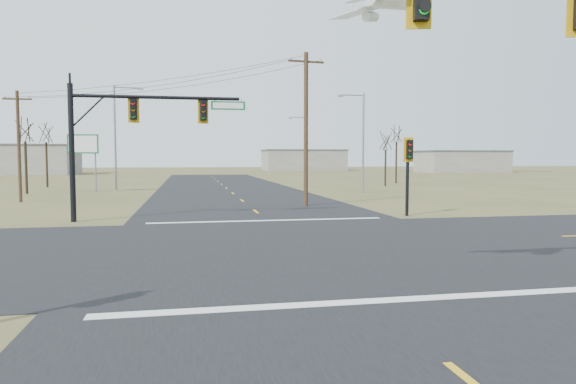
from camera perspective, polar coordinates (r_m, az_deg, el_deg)
The scene contains 20 objects.
ground at distance 18.88m, azimuth 1.16°, elevation -6.00°, with size 320.00×320.00×0.00m, color brown.
road_ew at distance 18.88m, azimuth 1.16°, elevation -5.97°, with size 160.00×14.00×0.02m, color black.
road_ns at distance 18.87m, azimuth 1.16°, elevation -5.96°, with size 14.00×160.00×0.02m, color black.
stop_bar_near at distance 11.82m, azimuth 9.02°, elevation -11.89°, with size 12.00×0.40×0.01m, color silver.
stop_bar_far at distance 26.17m, azimuth -2.31°, elevation -3.18°, with size 12.00×0.40×0.01m, color silver.
mast_arm_far at distance 27.44m, azimuth -16.74°, elevation 7.38°, with size 8.84×0.52×6.91m.
pedestal_signal_ne at distance 28.98m, azimuth 13.27°, elevation 3.67°, with size 0.60×0.52×4.37m.
utility_pole_near at distance 34.19m, azimuth 2.01°, elevation 7.21°, with size 2.47×0.42×10.12m.
utility_pole_far at distance 42.03m, azimuth -27.73°, elevation 4.76°, with size 1.97×0.23×8.04m.
highway_sign at distance 51.60m, azimuth -21.82°, elevation 4.28°, with size 2.86×0.53×5.41m.
streetlight_a at distance 47.61m, azimuth 8.14°, elevation 6.05°, with size 2.54×0.34×9.09m.
streetlight_b at distance 68.73m, azimuth 1.83°, elevation 5.24°, with size 2.45×0.29×8.77m.
streetlight_c at distance 54.05m, azimuth -18.43°, elevation 6.39°, with size 2.90×0.39×10.37m.
bare_tree_a at distance 51.41m, azimuth -27.21°, elevation 6.24°, with size 3.52×3.52×7.29m.
bare_tree_b at distance 62.22m, azimuth -25.32°, elevation 6.04°, with size 3.84×3.84×7.52m.
bare_tree_c at distance 59.43m, azimuth 10.81°, elevation 5.68°, with size 3.58×3.58×6.64m.
bare_tree_d at distance 66.49m, azimuth 11.98°, elevation 6.38°, with size 3.90×3.90×7.80m.
warehouse_mid at distance 131.41m, azimuth 1.71°, elevation 3.51°, with size 20.00×12.00×5.00m, color #9B9689.
warehouse_right at distance 118.83m, azimuth 18.75°, elevation 3.16°, with size 18.00×10.00×4.50m, color #9B9689.
jet_airliner at distance 107.69m, azimuth 11.81°, elevation 20.11°, with size 29.01×28.76×13.13m.
Camera 1 is at (-3.93, -18.18, 3.22)m, focal length 32.00 mm.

